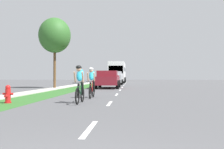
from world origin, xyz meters
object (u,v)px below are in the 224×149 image
(cyclist_trailing, at_px, (92,82))
(bus_white, at_px, (118,72))
(suv_silver, at_px, (115,78))
(pickup_maroon, at_px, (108,79))
(cyclist_lead, at_px, (80,84))
(fire_hydrant_red, at_px, (8,94))
(street_tree_near, at_px, (55,36))

(cyclist_trailing, height_order, bus_white, bus_white)
(suv_silver, bearing_deg, pickup_maroon, -90.02)
(cyclist_lead, bearing_deg, fire_hydrant_red, -176.82)
(cyclist_trailing, height_order, pickup_maroon, pickup_maroon)
(fire_hydrant_red, bearing_deg, cyclist_lead, 3.18)
(cyclist_lead, relative_size, suv_silver, 0.37)
(street_tree_near, bearing_deg, cyclist_lead, -68.61)
(cyclist_trailing, relative_size, pickup_maroon, 0.34)
(pickup_maroon, xyz_separation_m, suv_silver, (0.00, 10.41, 0.12))
(pickup_maroon, distance_m, suv_silver, 10.41)
(pickup_maroon, bearing_deg, bus_white, 90.46)
(pickup_maroon, bearing_deg, suv_silver, 89.98)
(street_tree_near, bearing_deg, bus_white, 77.19)
(cyclist_lead, distance_m, pickup_maroon, 13.47)
(street_tree_near, bearing_deg, suv_silver, 65.47)
(cyclist_lead, height_order, bus_white, bus_white)
(fire_hydrant_red, distance_m, pickup_maroon, 13.97)
(fire_hydrant_red, xyz_separation_m, bus_white, (2.81, 34.36, 1.61))
(fire_hydrant_red, relative_size, cyclist_trailing, 0.44)
(fire_hydrant_red, height_order, cyclist_trailing, cyclist_trailing)
(fire_hydrant_red, bearing_deg, street_tree_near, 98.82)
(suv_silver, bearing_deg, street_tree_near, -114.53)
(cyclist_lead, height_order, suv_silver, suv_silver)
(cyclist_trailing, height_order, street_tree_near, street_tree_near)
(fire_hydrant_red, xyz_separation_m, cyclist_lead, (3.03, 0.17, 0.44))
(fire_hydrant_red, bearing_deg, cyclist_trailing, 41.11)
(fire_hydrant_red, height_order, suv_silver, suv_silver)
(fire_hydrant_red, height_order, street_tree_near, street_tree_near)
(suv_silver, distance_m, street_tree_near, 12.72)
(cyclist_lead, distance_m, cyclist_trailing, 2.56)
(fire_hydrant_red, bearing_deg, suv_silver, 82.94)
(cyclist_lead, xyz_separation_m, suv_silver, (-0.05, 23.88, 0.14))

